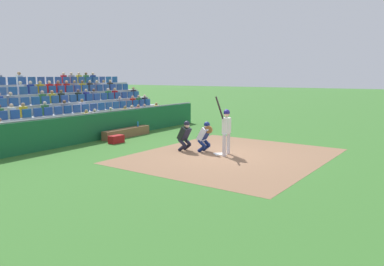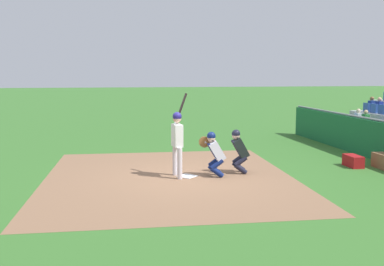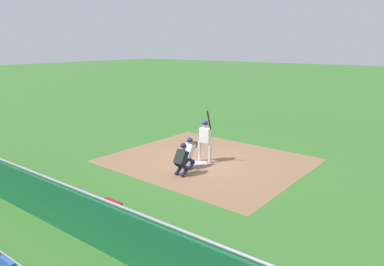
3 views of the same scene
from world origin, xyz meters
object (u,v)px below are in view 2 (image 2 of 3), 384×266
home_plate_umpire (239,149)px  equipment_duffel_bag (353,161)px  home_plate_marker (187,176)px  batter_at_plate (177,137)px  catcher_crouching (214,151)px

home_plate_umpire → equipment_duffel_bag: (0.22, -3.66, -0.51)m
home_plate_marker → batter_at_plate: batter_at_plate is taller
catcher_crouching → equipment_duffel_bag: size_ratio=1.77×
catcher_crouching → home_plate_umpire: bearing=-70.8°
batter_at_plate → catcher_crouching: bearing=-94.8°
catcher_crouching → equipment_duffel_bag: 4.51m
home_plate_marker → catcher_crouching: 1.01m
home_plate_marker → catcher_crouching: (-0.07, -0.74, 0.69)m
batter_at_plate → home_plate_umpire: (0.19, -1.79, -0.43)m
catcher_crouching → equipment_duffel_bag: bearing=-83.7°
batter_at_plate → equipment_duffel_bag: 5.55m
batter_at_plate → catcher_crouching: 1.09m
batter_at_plate → home_plate_umpire: batter_at_plate is taller
home_plate_marker → batter_at_plate: size_ratio=0.19×
batter_at_plate → home_plate_marker: bearing=-92.8°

